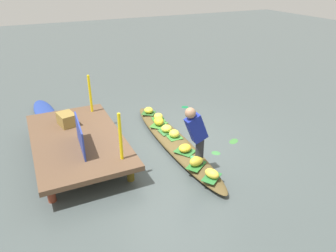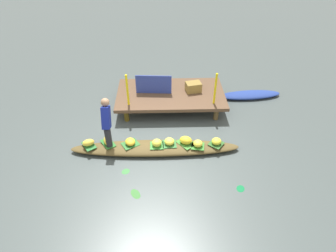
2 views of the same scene
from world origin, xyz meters
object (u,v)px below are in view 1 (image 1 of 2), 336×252
Objects in this scene: banana_bunch_5 at (196,161)px; banana_bunch_6 at (158,116)px; banana_bunch_4 at (149,110)px; vendor_person at (196,133)px; banana_bunch_1 at (212,173)px; market_banner at (80,135)px; banana_bunch_2 at (159,121)px; produce_crate at (67,119)px; banana_bunch_0 at (174,134)px; banana_bunch_3 at (185,148)px; vendor_boat at (174,142)px; water_bottle at (192,161)px; moored_boat at (45,112)px; banana_bunch_7 at (166,128)px.

banana_bunch_5 is 1.33× the size of banana_bunch_6.
vendor_person reaches higher than banana_bunch_4.
banana_bunch_1 is 2.61m from market_banner.
banana_bunch_2 is at bearing 177.09° from banana_bunch_4.
produce_crate is at bearing 87.79° from banana_bunch_6.
banana_bunch_4 is 2.18m from produce_crate.
banana_bunch_2 is at bearing 5.09° from banana_bunch_0.
banana_bunch_5 is 2.24m from banana_bunch_6.
banana_bunch_5 is 0.70× the size of produce_crate.
banana_bunch_2 is 1.09× the size of banana_bunch_3.
water_bottle is at bearing 172.32° from vendor_boat.
banana_bunch_4 is at bearing -1.25° from banana_bunch_3.
vendor_boat is 3.91m from moored_boat.
banana_bunch_3 is at bearing 178.75° from banana_bunch_4.
vendor_person is at bearing 177.16° from banana_bunch_7.
banana_bunch_5 is at bearing -138.76° from produce_crate.
banana_bunch_6 is 0.94× the size of banana_bunch_7.
banana_bunch_0 is 2.12m from market_banner.
water_bottle is at bearing -155.15° from moored_boat.
banana_bunch_1 is 2.40m from banana_bunch_2.
banana_bunch_1 is 1.25× the size of banana_bunch_6.
banana_bunch_6 is at bearing -4.48° from vendor_person.
market_banner is (-1.57, 2.04, 0.47)m from banana_bunch_4.
market_banner is at bearing 127.46° from banana_bunch_4.
moored_boat is 8.58× the size of banana_bunch_6.
market_banner is at bearing 73.99° from banana_bunch_3.
banana_bunch_3 is 1.67m from banana_bunch_6.
vendor_boat is 1.07m from banana_bunch_6.
banana_bunch_4 is at bearing 0.98° from banana_bunch_0.
water_bottle is at bearing -115.92° from market_banner.
vendor_boat is at bearing -4.82° from banana_bunch_3.
produce_crate is (-0.38, 2.12, 0.33)m from banana_bunch_4.
produce_crate is at bearing 7.60° from market_banner.
produce_crate is (1.09, 2.15, 0.32)m from banana_bunch_0.
moored_boat is 3.16m from market_banner.
banana_bunch_0 reaches higher than moored_boat.
banana_bunch_5 is 2.30m from market_banner.
produce_crate is (1.75, 2.08, 0.33)m from banana_bunch_3.
moored_boat is (3.02, 2.48, -0.02)m from vendor_boat.
banana_bunch_1 is at bearing -172.44° from banana_bunch_5.
market_banner is at bearing 59.80° from banana_bunch_5.
water_bottle is (-0.50, 0.11, 0.01)m from banana_bunch_3.
banana_bunch_6 is 0.52× the size of produce_crate.
market_banner reaches higher than vendor_boat.
market_banner is at bearing 92.37° from banana_bunch_0.
banana_bunch_2 is 0.31m from banana_bunch_6.
banana_bunch_2 reaches higher than banana_bunch_7.
banana_bunch_6 is 2.22m from produce_crate.
banana_bunch_1 is at bearing 179.40° from banana_bunch_4.
vendor_person is at bearing 175.52° from banana_bunch_6.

